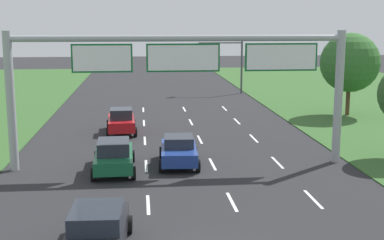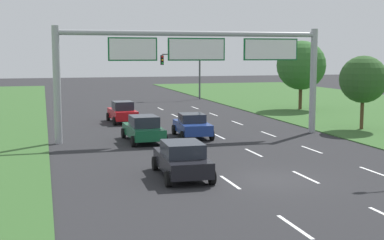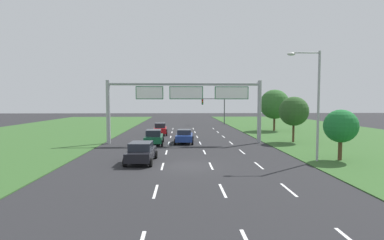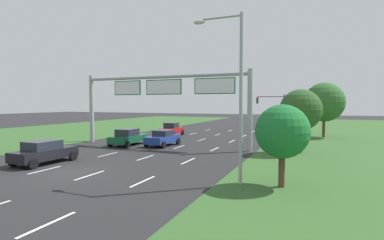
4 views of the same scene
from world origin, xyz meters
name	(u,v)px [view 2 (image 2 of 4)]	position (x,y,z in m)	size (l,w,h in m)	color
ground_plane	(268,180)	(0.00, 0.00, 0.00)	(200.00, 200.00, 0.00)	#262628
lane_dashes_inner_left	(192,156)	(-1.75, 6.00, 0.00)	(0.14, 50.40, 0.01)	white
lane_dashes_inner_right	(254,153)	(1.75, 6.00, 0.00)	(0.14, 50.40, 0.01)	white
lane_dashes_slip	(312,149)	(5.25, 6.00, 0.00)	(0.14, 50.40, 0.01)	white
car_near_red	(122,112)	(-3.30, 20.63, 0.81)	(2.15, 4.10, 1.67)	red
car_lead_silver	(192,125)	(-0.03, 12.10, 0.76)	(2.24, 4.03, 1.52)	navy
car_mid_lane	(182,159)	(-3.45, 1.47, 0.80)	(2.20, 4.36, 1.57)	black
car_far_ahead	(144,129)	(-3.37, 11.20, 0.80)	(2.21, 4.46, 1.61)	#145633
sign_gantry	(197,60)	(0.26, 11.88, 4.98)	(17.24, 0.44, 7.00)	#9EA0A5
traffic_light_mast	(184,66)	(6.60, 39.54, 3.87)	(4.76, 0.49, 5.60)	#47494F
roadside_tree_mid	(363,79)	(12.41, 12.11, 3.56)	(3.31, 3.31, 5.22)	#513823
roadside_tree_far	(301,65)	(14.44, 25.51, 4.23)	(4.65, 4.65, 6.57)	#513823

